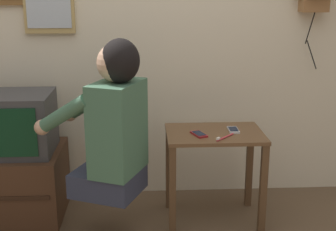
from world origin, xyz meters
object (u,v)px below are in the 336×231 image
at_px(person, 113,122).
at_px(cell_phone_held, 199,134).
at_px(cell_phone_spare, 233,130).
at_px(toothbrush, 224,137).
at_px(television, 3,124).

distance_m(person, cell_phone_held, 0.53).
relative_size(cell_phone_spare, toothbrush, 0.93).
distance_m(cell_phone_held, toothbrush, 0.16).
height_order(television, cell_phone_held, television).
distance_m(television, cell_phone_held, 1.20).
relative_size(person, cell_phone_held, 6.52).
bearing_deg(person, cell_phone_spare, -50.90).
relative_size(television, cell_phone_spare, 4.81).
height_order(cell_phone_held, toothbrush, toothbrush).
bearing_deg(toothbrush, person, 47.98).
height_order(television, toothbrush, television).
distance_m(cell_phone_held, cell_phone_spare, 0.23).
xyz_separation_m(television, cell_phone_spare, (1.41, -0.09, -0.04)).
relative_size(cell_phone_held, toothbrush, 1.02).
relative_size(person, television, 1.50).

